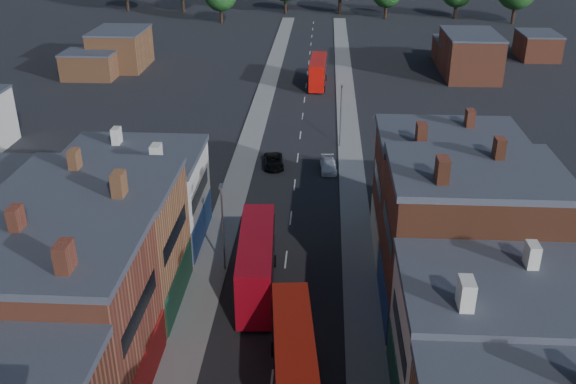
# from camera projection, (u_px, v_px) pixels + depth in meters

# --- Properties ---
(pavement_west) EXTENTS (3.00, 200.00, 0.12)m
(pavement_west) POSITION_uv_depth(u_px,v_px,m) (239.00, 176.00, 73.80)
(pavement_west) COLOR gray
(pavement_west) RESTS_ON ground
(pavement_east) EXTENTS (3.00, 200.00, 0.12)m
(pavement_east) POSITION_uv_depth(u_px,v_px,m) (352.00, 179.00, 73.12)
(pavement_east) COLOR gray
(pavement_east) RESTS_ON ground
(lamp_post_2) EXTENTS (0.25, 0.70, 8.12)m
(lamp_post_2) POSITION_uv_depth(u_px,v_px,m) (222.00, 222.00, 53.70)
(lamp_post_2) COLOR slate
(lamp_post_2) RESTS_ON ground
(lamp_post_3) EXTENTS (0.25, 0.70, 8.12)m
(lamp_post_3) POSITION_uv_depth(u_px,v_px,m) (341.00, 112.00, 80.22)
(lamp_post_3) COLOR slate
(lamp_post_3) RESTS_ON ground
(bus_0) EXTENTS (3.47, 11.87, 5.07)m
(bus_0) POSITION_uv_depth(u_px,v_px,m) (257.00, 262.00, 51.67)
(bus_0) COLOR #AF0A18
(bus_0) RESTS_ON ground
(bus_1) EXTENTS (3.63, 11.28, 4.78)m
(bus_1) POSITION_uv_depth(u_px,v_px,m) (294.00, 359.00, 41.26)
(bus_1) COLOR #A11609
(bus_1) RESTS_ON ground
(bus_2) EXTENTS (2.99, 10.83, 4.65)m
(bus_2) POSITION_uv_depth(u_px,v_px,m) (318.00, 71.00, 106.51)
(bus_2) COLOR #B70D08
(bus_2) RESTS_ON ground
(car_1) EXTENTS (1.54, 3.67, 1.18)m
(car_1) POSITION_uv_depth(u_px,v_px,m) (292.00, 372.00, 43.12)
(car_1) COLOR navy
(car_1) RESTS_ON ground
(car_2) EXTENTS (2.81, 5.10, 1.35)m
(car_2) POSITION_uv_depth(u_px,v_px,m) (274.00, 161.00, 76.13)
(car_2) COLOR black
(car_2) RESTS_ON ground
(car_3) EXTENTS (2.10, 4.58, 1.30)m
(car_3) POSITION_uv_depth(u_px,v_px,m) (328.00, 165.00, 75.11)
(car_3) COLOR white
(car_3) RESTS_ON ground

